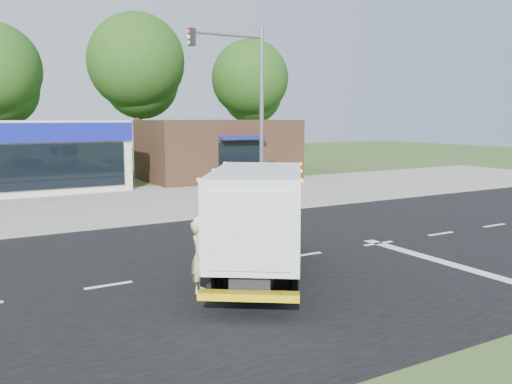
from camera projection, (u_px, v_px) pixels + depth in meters
ground at (305, 255)px, 16.54m from camera, size 120.00×120.00×0.00m
road_asphalt at (305, 255)px, 16.54m from camera, size 60.00×14.00×0.02m
sidewalk at (195, 213)px, 23.54m from camera, size 60.00×2.40×0.12m
parking_apron at (151, 197)px, 28.51m from camera, size 60.00×9.00×0.02m
lane_markings at (368, 259)px, 16.05m from camera, size 55.20×7.00×0.01m
ems_box_truck at (259, 213)px, 14.20m from camera, size 5.40×6.56×2.92m
emergency_worker at (200, 255)px, 12.93m from camera, size 0.72×0.77×1.87m
brown_storefront at (219, 150)px, 36.85m from camera, size 10.00×6.70×4.00m
traffic_signal_pole at (249, 100)px, 23.54m from camera, size 3.51×0.25×8.00m
background_trees at (71, 73)px, 39.20m from camera, size 36.77×7.39×12.10m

